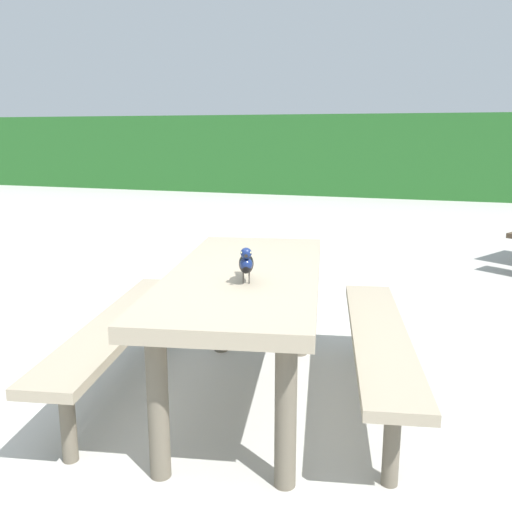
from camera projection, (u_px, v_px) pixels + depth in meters
ground_plane at (225, 423)px, 2.79m from camera, size 60.00×60.00×0.00m
hedge_wall at (395, 155)px, 12.80m from camera, size 28.00×1.77×1.83m
picnic_table_foreground at (245, 304)px, 2.89m from camera, size 1.97×2.00×0.74m
bird_grackle at (246, 263)px, 2.58m from camera, size 0.13×0.28×0.18m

